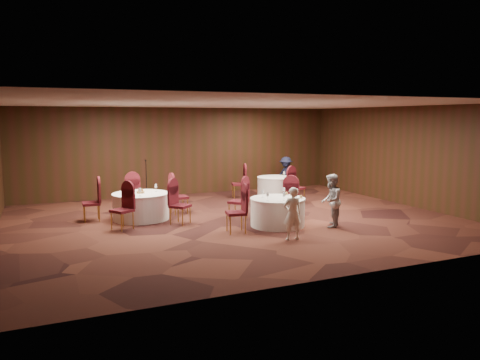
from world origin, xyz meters
name	(u,v)px	position (x,y,z in m)	size (l,w,h in m)	color
ground	(236,221)	(0.00, 0.00, 0.00)	(12.00, 12.00, 0.00)	black
room_shell	(236,150)	(0.00, 0.00, 1.96)	(12.00, 12.00, 12.00)	silver
table_main	(278,212)	(0.75, -1.01, 0.38)	(1.44, 1.44, 0.74)	white
table_left	(141,206)	(-2.37, 1.24, 0.38)	(1.57, 1.57, 0.74)	white
table_right	(275,187)	(2.79, 2.98, 0.38)	(1.30, 1.30, 0.74)	white
chairs_main	(257,204)	(0.43, -0.39, 0.50)	(2.89, 2.09, 1.00)	#410D19
chairs_left	(142,202)	(-2.35, 1.23, 0.50)	(3.05, 2.99, 1.00)	#410D19
chairs_right	(267,186)	(2.27, 2.62, 0.50)	(2.04, 2.30, 1.00)	#410D19
tabletop_main	(285,194)	(0.89, -1.12, 0.84)	(1.08, 1.03, 0.22)	silver
tabletop_left	(141,190)	(-2.37, 1.23, 0.82)	(0.91, 0.84, 0.22)	silver
tabletop_right	(284,173)	(2.98, 2.68, 0.90)	(0.08, 0.08, 0.22)	silver
mic_stand	(147,190)	(-1.64, 3.85, 0.41)	(0.24, 0.24, 1.44)	black
woman_a	(292,214)	(0.39, -2.40, 0.62)	(0.45, 0.30, 1.24)	white
woman_b	(331,201)	(1.95, -1.67, 0.69)	(0.67, 0.52, 1.39)	#AEADB2
man_c	(286,175)	(3.67, 3.78, 0.68)	(0.88, 0.51, 1.37)	black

